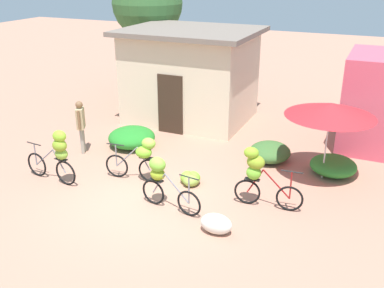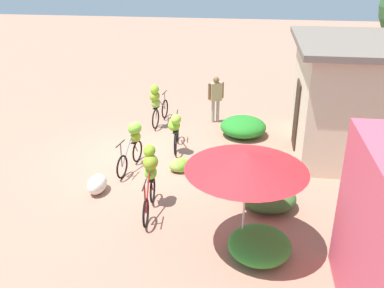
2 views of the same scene
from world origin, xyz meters
TOP-DOWN VIEW (x-y plane):
  - ground_plane at (0.00, 0.00)m, footprint 60.00×60.00m
  - building_low at (-1.50, 6.15)m, footprint 4.61×3.80m
  - tree_behind_building at (-4.56, 8.59)m, footprint 2.92×2.92m
  - hedge_bush_front_left at (-2.08, 2.91)m, footprint 1.45×1.47m
  - hedge_bush_front_right at (2.15, 3.63)m, footprint 1.19×1.28m
  - hedge_bush_mid at (3.97, 3.44)m, footprint 1.25×1.22m
  - market_umbrella at (3.75, 3.10)m, footprint 2.30×2.30m
  - bicycle_leftmost at (-2.49, -0.02)m, footprint 1.72×0.40m
  - bicycle_near_pile at (-0.60, 0.96)m, footprint 1.61×0.42m
  - bicycle_center_loaded at (0.53, 0.00)m, footprint 1.63×0.46m
  - bicycle_by_shop at (2.54, 0.96)m, footprint 1.63×0.37m
  - banana_pile_on_ground at (0.64, 1.33)m, footprint 0.65×0.62m
  - produce_sack at (2.08, -0.51)m, footprint 0.70×0.44m
  - person_vendor at (-3.19, 1.90)m, footprint 0.36×0.52m

SIDE VIEW (x-z plane):
  - ground_plane at x=0.00m, z-range 0.00..0.00m
  - banana_pile_on_ground at x=0.64m, z-range -0.02..0.33m
  - produce_sack at x=2.08m, z-range 0.00..0.44m
  - hedge_bush_mid at x=3.97m, z-range 0.00..0.51m
  - hedge_bush_front_right at x=2.15m, z-range 0.00..0.53m
  - hedge_bush_front_left at x=-2.08m, z-range 0.00..0.61m
  - bicycle_near_pile at x=-0.60m, z-range 0.11..1.34m
  - bicycle_center_loaded at x=0.53m, z-range 0.13..1.36m
  - bicycle_leftmost at x=-2.49m, z-range 0.11..1.62m
  - bicycle_by_shop at x=2.54m, z-range 0.13..1.61m
  - person_vendor at x=-3.19m, z-range 0.18..1.80m
  - building_low at x=-1.50m, z-range 0.02..3.28m
  - market_umbrella at x=3.75m, z-range 0.87..2.97m
  - tree_behind_building at x=-4.56m, z-range 1.16..6.44m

